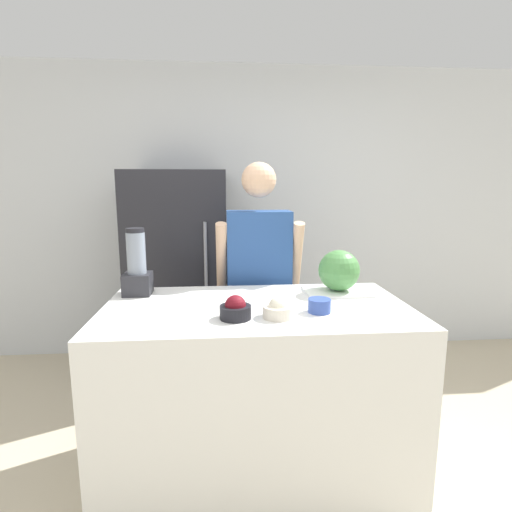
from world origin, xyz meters
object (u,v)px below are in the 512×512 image
watermelon (339,270)px  bowl_cherries (235,309)px  refrigerator (180,273)px  blender (137,268)px  person (259,290)px  bowl_cream (278,309)px  bowl_small_blue (319,306)px

watermelon → bowl_cherries: watermelon is taller
refrigerator → blender: size_ratio=4.47×
person → bowl_cream: person is taller
person → bowl_cream: (0.02, -0.79, 0.11)m
blender → bowl_small_blue: bearing=-23.3°
bowl_small_blue → watermelon: bearing=60.7°
watermelon → bowl_cherries: 0.73m
person → watermelon: bearing=-42.6°
bowl_cherries → bowl_small_blue: (0.41, 0.06, -0.01)m
blender → refrigerator: bearing=84.0°
bowl_cream → bowl_small_blue: size_ratio=1.36×
refrigerator → person: person is taller
refrigerator → bowl_cherries: 1.60m
bowl_cream → bowl_small_blue: (0.21, 0.06, -0.00)m
refrigerator → bowl_cream: (0.62, -1.54, 0.16)m
refrigerator → blender: 1.12m
bowl_small_blue → bowl_cherries: bearing=-172.0°
watermelon → bowl_cream: 0.57m
bowl_cherries → bowl_cream: size_ratio=0.99×
person → bowl_cherries: person is taller
person → bowl_cream: 0.79m
watermelon → bowl_cream: size_ratio=1.58×
refrigerator → bowl_cherries: size_ratio=11.52×
bowl_cream → bowl_small_blue: bowl_cream is taller
person → bowl_small_blue: 0.77m
bowl_cherries → bowl_small_blue: bearing=8.0°
blender → watermelon: bearing=-3.1°
watermelon → bowl_small_blue: bearing=-119.3°
person → bowl_small_blue: person is taller
refrigerator → bowl_small_blue: bearing=-60.8°
bowl_cherries → bowl_cream: 0.20m
bowl_cream → blender: bearing=147.9°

